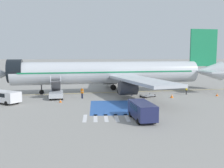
% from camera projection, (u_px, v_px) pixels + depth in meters
% --- Properties ---
extents(ground_plane, '(600.00, 600.00, 0.00)m').
position_uv_depth(ground_plane, '(100.00, 92.00, 49.94)').
color(ground_plane, gray).
extents(apron_leadline_yellow, '(77.87, 10.74, 0.01)m').
position_uv_depth(apron_leadline_yellow, '(108.00, 92.00, 49.30)').
color(apron_leadline_yellow, gold).
rests_on(apron_leadline_yellow, ground_plane).
extents(apron_stand_patch_blue, '(6.18, 9.90, 0.01)m').
position_uv_depth(apron_stand_patch_blue, '(113.00, 107.00, 35.89)').
color(apron_stand_patch_blue, '#2856A8').
rests_on(apron_stand_patch_blue, ground_plane).
extents(apron_walkway_bar_0, '(0.44, 3.60, 0.01)m').
position_uv_depth(apron_walkway_bar_0, '(85.00, 118.00, 29.65)').
color(apron_walkway_bar_0, silver).
rests_on(apron_walkway_bar_0, ground_plane).
extents(apron_walkway_bar_1, '(0.44, 3.60, 0.01)m').
position_uv_depth(apron_walkway_bar_1, '(96.00, 118.00, 29.73)').
color(apron_walkway_bar_1, silver).
rests_on(apron_walkway_bar_1, ground_plane).
extents(apron_walkway_bar_2, '(0.44, 3.60, 0.01)m').
position_uv_depth(apron_walkway_bar_2, '(106.00, 118.00, 29.81)').
color(apron_walkway_bar_2, silver).
rests_on(apron_walkway_bar_2, ground_plane).
extents(apron_walkway_bar_3, '(0.44, 3.60, 0.01)m').
position_uv_depth(apron_walkway_bar_3, '(117.00, 118.00, 29.89)').
color(apron_walkway_bar_3, silver).
rests_on(apron_walkway_bar_3, ground_plane).
extents(apron_walkway_bar_4, '(0.44, 3.60, 0.01)m').
position_uv_depth(apron_walkway_bar_4, '(127.00, 118.00, 29.96)').
color(apron_walkway_bar_4, silver).
rests_on(apron_walkway_bar_4, ground_plane).
extents(apron_walkway_bar_5, '(0.44, 3.60, 0.01)m').
position_uv_depth(apron_walkway_bar_5, '(137.00, 117.00, 30.04)').
color(apron_walkway_bar_5, silver).
rests_on(apron_walkway_bar_5, ground_plane).
extents(airliner, '(45.25, 35.97, 12.11)m').
position_uv_depth(airliner, '(112.00, 73.00, 49.00)').
color(airliner, '#B7BCC4').
rests_on(airliner, ground_plane).
extents(boarding_stairs_forward, '(2.82, 5.44, 3.89)m').
position_uv_depth(boarding_stairs_forward, '(56.00, 92.00, 42.85)').
color(boarding_stairs_forward, '#ADB2BA').
rests_on(boarding_stairs_forward, ground_plane).
extents(fuel_tanker, '(9.04, 3.47, 3.62)m').
position_uv_depth(fuel_tanker, '(127.00, 74.00, 71.20)').
color(fuel_tanker, '#38383D').
rests_on(fuel_tanker, ground_plane).
extents(service_van_0, '(2.56, 5.38, 1.97)m').
position_uv_depth(service_van_0, '(142.00, 110.00, 28.70)').
color(service_van_0, '#1E234C').
rests_on(service_van_0, ground_plane).
extents(service_van_1, '(5.40, 4.50, 1.82)m').
position_uv_depth(service_van_1, '(4.00, 96.00, 38.35)').
color(service_van_1, silver).
rests_on(service_van_1, ground_plane).
extents(baggage_cart, '(3.00, 2.68, 0.87)m').
position_uv_depth(baggage_cart, '(148.00, 95.00, 44.26)').
color(baggage_cart, gray).
rests_on(baggage_cart, ground_plane).
extents(ground_crew_0, '(0.26, 0.44, 1.71)m').
position_uv_depth(ground_crew_0, '(186.00, 89.00, 46.70)').
color(ground_crew_0, '#2D2D33').
rests_on(ground_crew_0, ground_plane).
extents(ground_crew_1, '(0.41, 0.49, 1.59)m').
position_uv_depth(ground_crew_1, '(132.00, 91.00, 45.28)').
color(ground_crew_1, '#191E38').
rests_on(ground_crew_1, ground_plane).
extents(ground_crew_2, '(0.49, 0.43, 1.78)m').
position_uv_depth(ground_crew_2, '(82.00, 92.00, 42.65)').
color(ground_crew_2, '#191E38').
rests_on(ground_crew_2, ground_plane).
extents(traffic_cone_0, '(0.42, 0.42, 0.47)m').
position_uv_depth(traffic_cone_0, '(60.00, 101.00, 39.27)').
color(traffic_cone_0, orange).
rests_on(traffic_cone_0, ground_plane).
extents(traffic_cone_1, '(0.47, 0.47, 0.53)m').
position_uv_depth(traffic_cone_1, '(217.00, 95.00, 45.19)').
color(traffic_cone_1, orange).
rests_on(traffic_cone_1, ground_plane).
extents(traffic_cone_2, '(0.54, 0.54, 0.60)m').
position_uv_depth(traffic_cone_2, '(172.00, 96.00, 43.48)').
color(traffic_cone_2, orange).
rests_on(traffic_cone_2, ground_plane).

